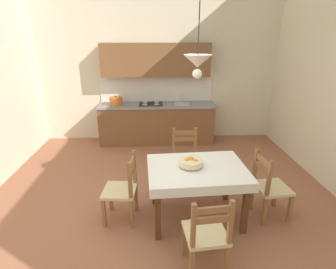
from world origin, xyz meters
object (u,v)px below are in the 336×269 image
pendant_lamp (198,62)px  kitchen_cabinetry (156,106)px  dining_chair_camera_side (207,235)px  fruit_bowl (191,162)px  dining_chair_kitchen_side (185,159)px  dining_chair_window_side (269,187)px  dining_chair_tv_side (123,190)px  dining_table (197,177)px

pendant_lamp → kitchen_cabinetry: bearing=99.4°
dining_chair_camera_side → fruit_bowl: 0.98m
pendant_lamp → dining_chair_kitchen_side: bearing=90.6°
kitchen_cabinetry → dining_chair_window_side: 3.25m
kitchen_cabinetry → dining_chair_kitchen_side: 2.03m
dining_chair_tv_side → fruit_bowl: (0.89, 0.02, 0.37)m
dining_table → dining_chair_kitchen_side: bearing=93.2°
dining_chair_kitchen_side → dining_chair_window_side: 1.38m
dining_chair_camera_side → kitchen_cabinetry: bearing=97.4°
dining_chair_camera_side → dining_chair_tv_side: same height
dining_chair_camera_side → fruit_bowl: dining_chair_camera_side is taller
pendant_lamp → dining_chair_camera_side: bearing=-88.9°
kitchen_cabinetry → dining_chair_window_side: bearing=-62.6°
dining_chair_kitchen_side → dining_chair_camera_side: (0.03, -1.78, 0.00)m
fruit_bowl → dining_chair_window_side: bearing=-2.7°
dining_chair_camera_side → dining_chair_kitchen_side: bearing=90.8°
dining_chair_tv_side → kitchen_cabinetry: bearing=80.7°
kitchen_cabinetry → pendant_lamp: size_ratio=3.22×
fruit_bowl → dining_chair_tv_side: bearing=-178.9°
dining_table → dining_chair_kitchen_side: (-0.05, 0.90, -0.18)m
dining_chair_window_side → fruit_bowl: dining_chair_window_side is taller
dining_chair_camera_side → dining_table: bearing=88.4°
dining_chair_kitchen_side → pendant_lamp: size_ratio=1.16×
dining_chair_camera_side → pendant_lamp: (-0.02, 0.90, 1.62)m
dining_table → dining_chair_window_side: bearing=-1.2°
dining_chair_window_side → kitchen_cabinetry: bearing=117.4°
dining_chair_window_side → dining_chair_camera_side: (-1.00, -0.85, 0.00)m
kitchen_cabinetry → fruit_bowl: size_ratio=8.63×
dining_chair_tv_side → dining_chair_camera_side: bearing=-43.2°
kitchen_cabinetry → dining_chair_camera_side: size_ratio=2.78×
kitchen_cabinetry → fruit_bowl: 2.84m
dining_chair_window_side → dining_chair_tv_side: size_ratio=1.00×
dining_chair_tv_side → pendant_lamp: (0.93, 0.02, 1.62)m
dining_table → dining_chair_camera_side: bearing=-91.6°
dining_chair_kitchen_side → fruit_bowl: 0.95m
kitchen_cabinetry → fruit_bowl: bearing=-81.4°
dining_chair_camera_side → dining_chair_tv_side: size_ratio=1.00×
dining_table → dining_chair_tv_side: dining_chair_tv_side is taller
dining_chair_kitchen_side → dining_chair_window_side: same height
dining_chair_tv_side → dining_chair_kitchen_side: bearing=44.2°
kitchen_cabinetry → dining_chair_window_side: kitchen_cabinetry is taller
dining_table → dining_chair_window_side: (0.98, -0.02, -0.18)m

